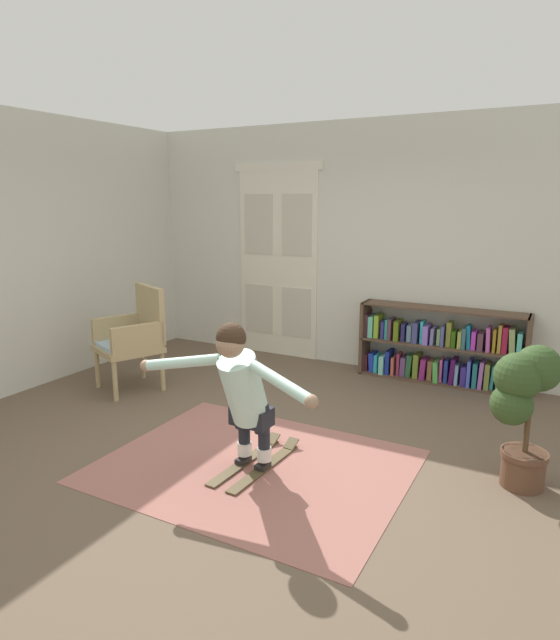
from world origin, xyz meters
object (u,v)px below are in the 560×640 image
object	(u,v)px
bookshelf	(440,350)
potted_plant	(524,400)
skis_pair	(257,462)
person_skier	(242,386)
wicker_chair	(134,336)

from	to	relation	value
bookshelf	potted_plant	distance (m)	2.23
skis_pair	person_skier	xyz separation A→B (m)	(-0.01, -0.18, 0.67)
bookshelf	person_skier	size ratio (longest dim) A/B	1.21
bookshelf	potted_plant	xyz separation A→B (m)	(0.98, -1.98, 0.26)
wicker_chair	potted_plant	size ratio (longest dim) A/B	1.07
bookshelf	potted_plant	bearing A→B (deg)	-63.59
bookshelf	skis_pair	size ratio (longest dim) A/B	1.97
potted_plant	skis_pair	distance (m)	2.00
wicker_chair	person_skier	xyz separation A→B (m)	(2.04, -1.07, 0.11)
skis_pair	person_skier	distance (m)	0.69
wicker_chair	potted_plant	xyz separation A→B (m)	(3.84, -0.25, 0.05)
wicker_chair	skis_pair	xyz separation A→B (m)	(2.05, -0.89, -0.56)
potted_plant	person_skier	world-z (taller)	person_skier
wicker_chair	person_skier	bearing A→B (deg)	-27.80
wicker_chair	person_skier	world-z (taller)	person_skier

